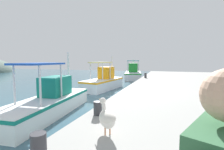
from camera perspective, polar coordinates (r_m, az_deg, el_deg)
name	(u,v)px	position (r m, az deg, el deg)	size (l,w,h in m)	color
quay_pier	(216,102)	(10.26, 32.42, -7.81)	(36.00, 10.00, 0.80)	#9E9E99
fishing_boat_second	(49,102)	(8.43, -21.06, -8.57)	(5.81, 2.27, 3.03)	white
fishing_boat_third	(103,82)	(14.61, -3.00, -2.30)	(4.99, 2.41, 2.98)	white
fishing_boat_fourth	(133,74)	(23.35, 7.30, 0.49)	(5.88, 3.14, 2.74)	white
pelican	(107,118)	(4.01, -1.81, -14.51)	(0.85, 0.79, 0.82)	tan
mooring_bollard_nearest	(39,147)	(3.36, -24.05, -21.81)	(0.27, 0.27, 0.49)	#333338
mooring_bollard_second	(98,108)	(5.39, -4.93, -11.39)	(0.27, 0.27, 0.44)	#333338
mooring_bollard_third	(146,75)	(16.95, 11.52, -0.12)	(0.24, 0.24, 0.51)	#333338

